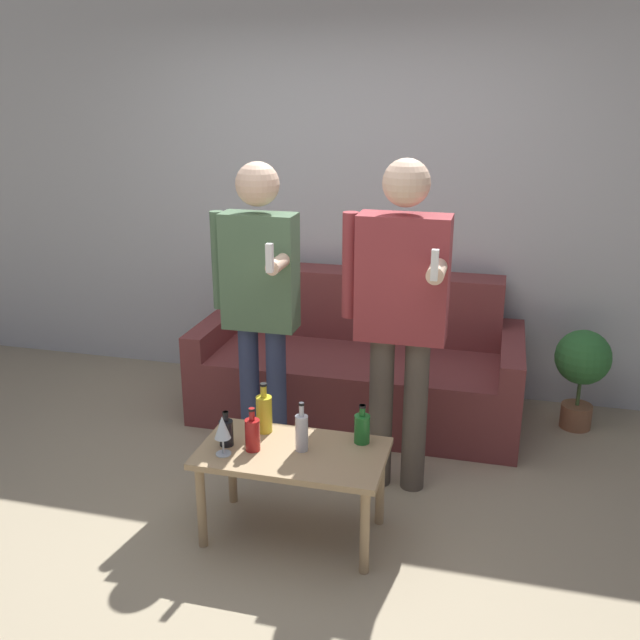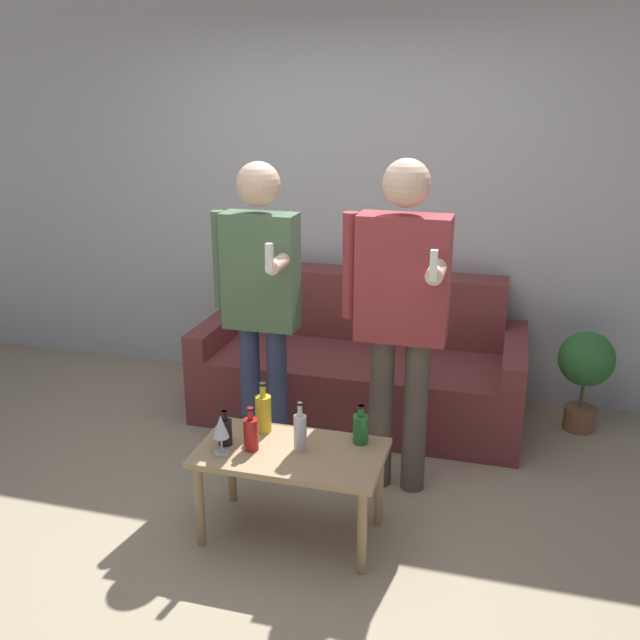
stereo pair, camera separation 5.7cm
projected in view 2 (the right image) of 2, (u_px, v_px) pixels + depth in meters
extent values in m
plane|color=tan|center=(264.00, 530.00, 3.49)|extent=(16.00, 16.00, 0.00)
cube|color=silver|center=(356.00, 197.00, 4.85)|extent=(8.00, 0.06, 2.70)
cube|color=brown|center=(355.00, 391.00, 4.54)|extent=(1.78, 0.66, 0.44)
cube|color=brown|center=(370.00, 335.00, 4.89)|extent=(1.78, 0.26, 0.89)
cube|color=brown|center=(223.00, 358.00, 4.88)|extent=(0.14, 0.91, 0.60)
cube|color=brown|center=(512.00, 388.00, 4.39)|extent=(0.14, 0.91, 0.60)
cube|color=tan|center=(291.00, 453.00, 3.33)|extent=(0.88, 0.49, 0.03)
cylinder|color=tan|center=(200.00, 505.00, 3.32)|extent=(0.04, 0.04, 0.42)
cylinder|color=tan|center=(362.00, 532.00, 3.13)|extent=(0.04, 0.04, 0.42)
cylinder|color=tan|center=(232.00, 464.00, 3.68)|extent=(0.04, 0.04, 0.42)
cylinder|color=tan|center=(379.00, 486.00, 3.49)|extent=(0.04, 0.04, 0.42)
cylinder|color=#B21E1E|center=(251.00, 434.00, 3.31)|extent=(0.07, 0.07, 0.15)
cylinder|color=#B21E1E|center=(250.00, 414.00, 3.28)|extent=(0.03, 0.03, 0.06)
cylinder|color=black|center=(250.00, 409.00, 3.27)|extent=(0.03, 0.03, 0.01)
cylinder|color=black|center=(225.00, 432.00, 3.37)|extent=(0.07, 0.07, 0.12)
cylinder|color=black|center=(224.00, 416.00, 3.34)|extent=(0.03, 0.03, 0.05)
cylinder|color=black|center=(224.00, 412.00, 3.33)|extent=(0.03, 0.03, 0.01)
cylinder|color=#23752D|center=(361.00, 429.00, 3.38)|extent=(0.08, 0.08, 0.14)
cylinder|color=#23752D|center=(361.00, 411.00, 3.35)|extent=(0.03, 0.03, 0.05)
cylinder|color=black|center=(361.00, 407.00, 3.34)|extent=(0.03, 0.03, 0.01)
cylinder|color=silver|center=(300.00, 433.00, 3.31)|extent=(0.06, 0.06, 0.17)
cylinder|color=silver|center=(300.00, 409.00, 3.27)|extent=(0.02, 0.02, 0.07)
cylinder|color=black|center=(300.00, 404.00, 3.26)|extent=(0.03, 0.03, 0.01)
cylinder|color=yellow|center=(263.00, 414.00, 3.49)|extent=(0.08, 0.08, 0.18)
cylinder|color=yellow|center=(263.00, 390.00, 3.45)|extent=(0.03, 0.03, 0.07)
cylinder|color=black|center=(263.00, 384.00, 3.44)|extent=(0.03, 0.03, 0.01)
cylinder|color=silver|center=(222.00, 453.00, 3.30)|extent=(0.07, 0.07, 0.01)
cylinder|color=silver|center=(222.00, 445.00, 3.29)|extent=(0.01, 0.01, 0.08)
cone|color=silver|center=(221.00, 426.00, 3.26)|extent=(0.08, 0.08, 0.11)
cylinder|color=navy|center=(251.00, 395.00, 4.02)|extent=(0.11, 0.11, 0.83)
cylinder|color=navy|center=(277.00, 398.00, 3.98)|extent=(0.11, 0.11, 0.83)
cube|color=#4C6B4C|center=(261.00, 271.00, 3.77)|extent=(0.40, 0.17, 0.62)
sphere|color=beige|center=(258.00, 184.00, 3.62)|extent=(0.23, 0.23, 0.23)
cylinder|color=#4C6B4C|center=(219.00, 260.00, 3.81)|extent=(0.07, 0.07, 0.53)
cylinder|color=beige|center=(281.00, 262.00, 3.57)|extent=(0.07, 0.27, 0.07)
cube|color=white|center=(269.00, 258.00, 3.40)|extent=(0.03, 0.03, 0.14)
cylinder|color=brown|center=(381.00, 412.00, 3.79)|extent=(0.13, 0.13, 0.85)
cylinder|color=brown|center=(415.00, 416.00, 3.74)|extent=(0.13, 0.13, 0.85)
cube|color=#933338|center=(403.00, 278.00, 3.53)|extent=(0.46, 0.20, 0.64)
sphere|color=beige|center=(407.00, 183.00, 3.38)|extent=(0.23, 0.23, 0.23)
cylinder|color=#933338|center=(350.00, 266.00, 3.58)|extent=(0.08, 0.08, 0.54)
cylinder|color=beige|center=(438.00, 269.00, 3.32)|extent=(0.08, 0.29, 0.08)
cube|color=white|center=(434.00, 265.00, 3.14)|extent=(0.03, 0.03, 0.14)
cylinder|color=#936042|center=(579.00, 418.00, 4.50)|extent=(0.19, 0.19, 0.15)
cylinder|color=#476B38|center=(582.00, 392.00, 4.44)|extent=(0.02, 0.02, 0.20)
sphere|color=#337A38|center=(587.00, 359.00, 4.37)|extent=(0.34, 0.34, 0.34)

